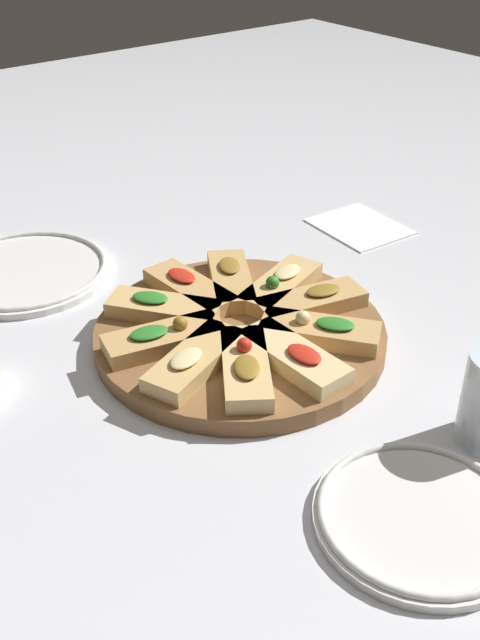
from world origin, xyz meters
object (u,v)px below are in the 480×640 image
object	(u,v)px
serving_board	(240,335)
plate_left	(420,516)
plate_right	(25,271)
napkin_stack	(360,226)

from	to	relation	value
serving_board	plate_left	bearing A→B (deg)	171.39
plate_right	napkin_stack	world-z (taller)	plate_right
plate_left	napkin_stack	bearing A→B (deg)	-40.55
serving_board	napkin_stack	world-z (taller)	serving_board
plate_left	napkin_stack	distance (m)	0.64
napkin_stack	plate_right	bearing A→B (deg)	69.87
serving_board	napkin_stack	bearing A→B (deg)	-68.09
plate_left	plate_right	distance (m)	0.68
serving_board	plate_right	size ratio (longest dim) A/B	1.45
plate_right	plate_left	bearing A→B (deg)	-172.31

